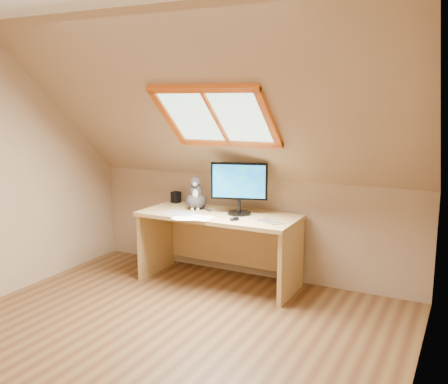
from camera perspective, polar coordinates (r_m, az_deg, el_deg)
The scene contains 10 objects.
ground at distance 3.81m, azimuth -8.48°, elevation -17.16°, with size 3.50×3.50×0.00m, color brown.
room_shell at distance 3.32m, azimuth -10.07°, elevation 4.63°, with size 3.52×3.52×2.41m.
desk at distance 4.87m, azimuth -0.19°, elevation -4.80°, with size 1.52×0.67×0.69m.
monitor at distance 4.67m, azimuth 1.75°, elevation 0.84°, with size 0.52×0.23×0.49m.
cat at distance 4.93m, azimuth -3.20°, elevation -0.52°, with size 0.26×0.29×0.36m.
desk_speaker at distance 5.27m, azimuth -5.51°, elevation -0.59°, with size 0.08×0.08×0.12m, color black.
graphics_tablet at distance 4.75m, azimuth -5.12°, elevation -2.46°, with size 0.27×0.19×0.01m, color #B2B2B7.
mouse at distance 4.48m, azimuth 1.20°, elevation -3.09°, with size 0.06×0.10×0.03m, color black.
papers at distance 4.60m, azimuth -3.60°, elevation -2.90°, with size 0.35×0.30×0.01m.
cables at distance 4.46m, azimuth 4.09°, elevation -3.32°, with size 0.51×0.26×0.01m.
Camera 1 is at (1.99, -2.73, 1.76)m, focal length 40.00 mm.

